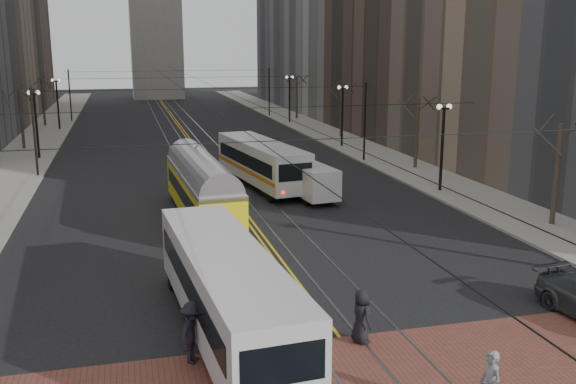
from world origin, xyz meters
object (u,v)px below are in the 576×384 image
transit_bus (227,294)px  sedan_grey (276,148)px  pedestrian_d (193,332)px  streetcar (202,195)px  pedestrian_a (361,316)px  rear_bus (262,164)px  cargo_van (310,183)px

transit_bus → sedan_grey: size_ratio=2.45×
pedestrian_d → transit_bus: bearing=-10.7°
streetcar → pedestrian_d: (-2.30, -16.47, -0.47)m
pedestrian_a → pedestrian_d: 5.51m
pedestrian_a → pedestrian_d: (-5.51, 0.00, 0.08)m
transit_bus → rear_bus: size_ratio=1.03×
transit_bus → pedestrian_d: transit_bus is taller
cargo_van → pedestrian_d: 21.81m
cargo_van → sedan_grey: size_ratio=1.01×
pedestrian_d → rear_bus: bearing=13.4°
sedan_grey → streetcar: bearing=-113.0°
streetcar → pedestrian_d: 16.64m
pedestrian_a → cargo_van: bearing=-23.3°
rear_bus → pedestrian_a: (-1.87, -24.34, -0.63)m
streetcar → pedestrian_a: streetcar is taller
cargo_van → pedestrian_a: 20.03m
transit_bus → rear_bus: (6.08, 22.84, 0.02)m
streetcar → rear_bus: size_ratio=1.06×
rear_bus → pedestrian_a: size_ratio=6.53×
pedestrian_d → pedestrian_a: bearing=-59.7°
rear_bus → pedestrian_a: rear_bus is taller
rear_bus → sedan_grey: size_ratio=2.38×
transit_bus → sedan_grey: (9.76, 33.91, -0.68)m
transit_bus → pedestrian_d: size_ratio=6.16×
sedan_grey → pedestrian_a: (-5.56, -35.41, 0.07)m
streetcar → sedan_grey: size_ratio=2.51×
sedan_grey → pedestrian_d: bearing=-105.5°
sedan_grey → rear_bus: bearing=-106.5°
transit_bus → cargo_van: transit_bus is taller
sedan_grey → cargo_van: bearing=-93.7°
rear_bus → pedestrian_d: rear_bus is taller
cargo_van → sedan_grey: bearing=77.3°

